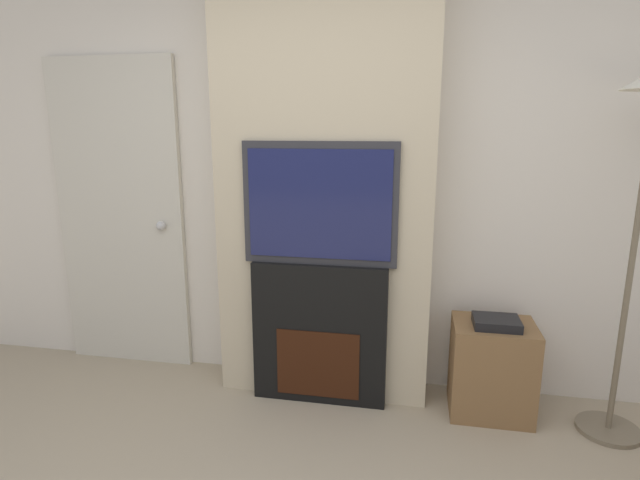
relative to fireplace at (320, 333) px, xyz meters
name	(u,v)px	position (x,y,z in m)	size (l,w,h in m)	color
wall_back	(330,169)	(0.00, 0.32, 0.93)	(6.00, 0.06, 2.70)	silver
chimney_breast	(325,171)	(0.00, 0.15, 0.93)	(1.24, 0.29, 2.70)	beige
fireplace	(320,333)	(0.00, 0.00, 0.00)	(0.78, 0.15, 0.84)	black
television	(320,204)	(0.00, 0.00, 0.77)	(0.87, 0.07, 0.69)	#2D2D33
media_stand	(492,367)	(0.98, 0.04, -0.14)	(0.45, 0.36, 0.58)	brown
entry_door	(121,217)	(-1.40, 0.27, 0.60)	(0.88, 0.09, 2.03)	beige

